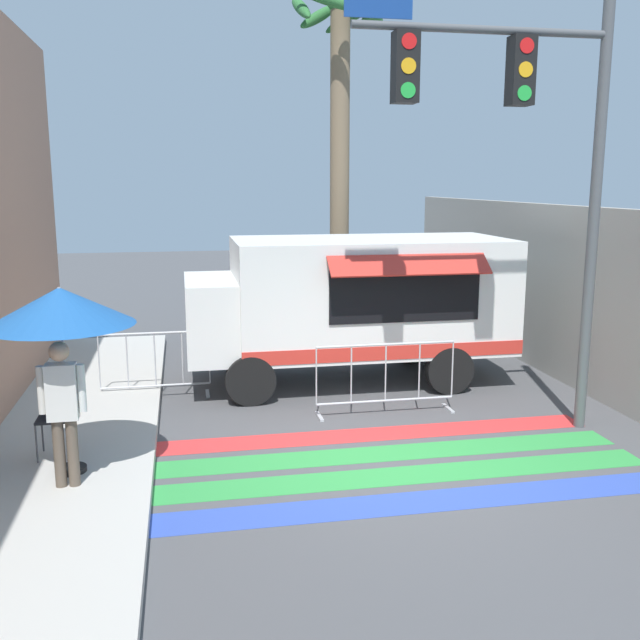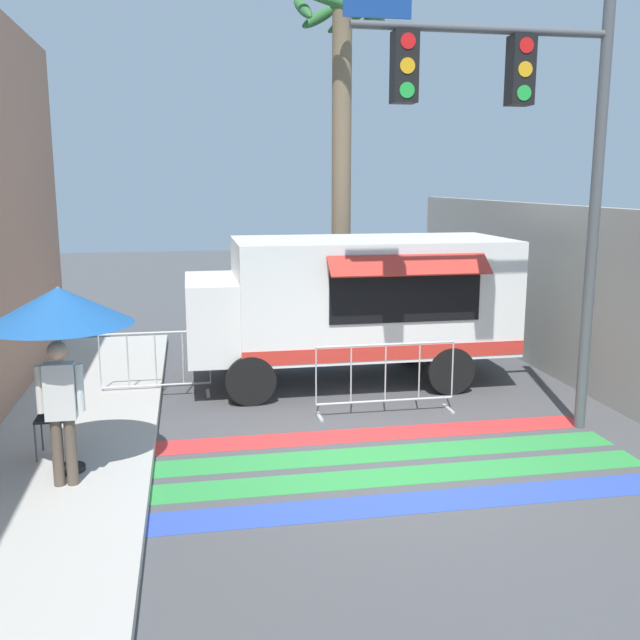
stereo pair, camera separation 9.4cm
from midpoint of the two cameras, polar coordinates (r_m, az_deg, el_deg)
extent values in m
plane|color=#4C4C4F|center=(9.61, 6.50, -11.34)|extent=(60.00, 60.00, 0.00)
cube|color=#A39E93|center=(13.53, 20.13, 1.71)|extent=(0.20, 16.00, 3.22)
cube|color=#334FB2|center=(8.60, 8.80, -14.15)|extent=(6.40, 0.56, 0.01)
cube|color=green|center=(9.26, 7.22, -12.22)|extent=(6.40, 0.56, 0.01)
cube|color=green|center=(9.93, 5.88, -10.55)|extent=(6.40, 0.56, 0.01)
cube|color=red|center=(10.61, 4.71, -9.08)|extent=(6.40, 0.56, 0.01)
cube|color=white|center=(13.05, 4.27, 2.10)|extent=(4.91, 2.39, 2.01)
cube|color=white|center=(12.71, -6.52, 0.32)|extent=(1.73, 2.20, 1.36)
cube|color=#1E232D|center=(12.62, -10.26, 1.71)|extent=(0.06, 1.91, 0.52)
cube|color=black|center=(11.96, 7.10, 1.96)|extent=(2.60, 0.03, 0.91)
cube|color=red|center=(11.69, 7.46, 4.38)|extent=(2.70, 0.43, 0.31)
cube|color=red|center=(12.08, 5.66, -2.66)|extent=(4.91, 0.01, 0.24)
cylinder|color=black|center=(11.85, -5.35, -4.82)|extent=(0.84, 0.22, 0.84)
cylinder|color=black|center=(13.98, -6.17, -2.38)|extent=(0.84, 0.22, 0.84)
cylinder|color=black|center=(12.63, 10.56, -3.97)|extent=(0.84, 0.22, 0.84)
cylinder|color=black|center=(14.64, 7.49, -1.80)|extent=(0.84, 0.22, 0.84)
cylinder|color=#515456|center=(11.01, 21.29, 7.24)|extent=(0.16, 0.16, 6.12)
cylinder|color=#515456|center=(10.35, 13.20, 21.70)|extent=(3.59, 0.11, 0.11)
cube|color=black|center=(10.46, 16.00, 18.62)|extent=(0.32, 0.28, 0.90)
cylinder|color=red|center=(10.38, 16.46, 20.33)|extent=(0.20, 0.02, 0.20)
cylinder|color=#F2A519|center=(10.34, 16.36, 18.70)|extent=(0.20, 0.02, 0.20)
cylinder|color=green|center=(10.30, 16.27, 17.05)|extent=(0.20, 0.02, 0.20)
cube|color=black|center=(9.87, 7.04, 19.42)|extent=(0.32, 0.28, 0.90)
cylinder|color=red|center=(9.79, 7.35, 21.27)|extent=(0.20, 0.02, 0.20)
cylinder|color=#F2A519|center=(9.74, 7.31, 19.53)|extent=(0.20, 0.02, 0.20)
cylinder|color=green|center=(9.70, 7.26, 17.78)|extent=(0.20, 0.02, 0.20)
cube|color=navy|center=(9.91, 4.91, 23.72)|extent=(0.90, 0.02, 0.28)
cylinder|color=black|center=(9.42, -19.07, -11.15)|extent=(0.36, 0.36, 0.06)
cylinder|color=#B2B2B7|center=(9.07, -19.51, -4.63)|extent=(0.04, 0.04, 2.28)
cone|color=#1E59A5|center=(8.88, -19.89, 1.06)|extent=(1.72, 1.72, 0.45)
cylinder|color=#4C4C51|center=(9.76, -21.54, -9.17)|extent=(0.02, 0.02, 0.49)
cylinder|color=#4C4C51|center=(9.69, -19.18, -9.15)|extent=(0.02, 0.02, 0.49)
cylinder|color=#4C4C51|center=(10.14, -21.12, -8.39)|extent=(0.02, 0.02, 0.49)
cylinder|color=#4C4C51|center=(10.07, -18.84, -8.37)|extent=(0.02, 0.02, 0.49)
cube|color=black|center=(9.83, -20.27, -7.33)|extent=(0.43, 0.43, 0.03)
cube|color=black|center=(9.95, -20.18, -5.61)|extent=(0.43, 0.03, 0.47)
cylinder|color=brown|center=(8.91, -19.96, -9.92)|extent=(0.13, 0.13, 0.81)
cylinder|color=brown|center=(8.88, -19.00, -9.91)|extent=(0.13, 0.13, 0.81)
cube|color=silver|center=(8.67, -19.79, -5.38)|extent=(0.34, 0.20, 0.66)
cylinder|color=silver|center=(8.70, -21.24, -5.20)|extent=(0.09, 0.09, 0.56)
cylinder|color=silver|center=(8.62, -18.36, -5.14)|extent=(0.09, 0.09, 0.56)
sphere|color=tan|center=(8.55, -20.00, -2.34)|extent=(0.23, 0.23, 0.23)
cylinder|color=#B7BABF|center=(11.23, 5.54, -1.97)|extent=(2.24, 0.04, 0.04)
cylinder|color=#B7BABF|center=(11.47, 5.45, -6.46)|extent=(2.24, 0.04, 0.04)
cylinder|color=#B7BABF|center=(11.10, -0.08, -4.54)|extent=(0.02, 0.02, 0.92)
cylinder|color=#B7BABF|center=(11.21, 2.74, -4.39)|extent=(0.02, 0.02, 0.92)
cylinder|color=#B7BABF|center=(11.34, 5.50, -4.24)|extent=(0.02, 0.02, 0.92)
cylinder|color=#B7BABF|center=(11.51, 8.18, -4.08)|extent=(0.02, 0.02, 0.92)
cylinder|color=#B7BABF|center=(11.69, 10.78, -3.92)|extent=(0.02, 0.02, 0.92)
cube|color=#B7BABF|center=(11.30, 0.17, -7.71)|extent=(0.06, 0.44, 0.03)
cube|color=#B7BABF|center=(11.86, 10.44, -6.98)|extent=(0.06, 0.44, 0.03)
cylinder|color=#B7BABF|center=(12.35, -12.90, -1.01)|extent=(1.83, 0.04, 0.04)
cylinder|color=#B7BABF|center=(12.57, -12.72, -5.12)|extent=(1.83, 0.04, 0.04)
cylinder|color=#B7BABF|center=(12.53, -17.00, -3.21)|extent=(0.02, 0.02, 0.92)
cylinder|color=#B7BABF|center=(12.48, -14.91, -3.15)|extent=(0.02, 0.02, 0.92)
cylinder|color=#B7BABF|center=(12.45, -12.81, -3.08)|extent=(0.02, 0.02, 0.92)
cylinder|color=#B7BABF|center=(12.44, -10.70, -3.01)|extent=(0.02, 0.02, 0.92)
cylinder|color=#B7BABF|center=(12.45, -8.59, -2.94)|extent=(0.02, 0.02, 0.92)
cube|color=#B7BABF|center=(12.70, -16.61, -6.06)|extent=(0.06, 0.44, 0.03)
cube|color=#B7BABF|center=(12.62, -8.73, -5.82)|extent=(0.06, 0.44, 0.03)
cylinder|color=#7A664C|center=(15.88, 1.89, 10.93)|extent=(0.42, 0.42, 7.24)
ellipsoid|color=#2D6B33|center=(16.59, 4.73, 23.47)|extent=(0.52, 1.61, 0.65)
ellipsoid|color=#2D6B33|center=(16.85, 2.79, 23.05)|extent=(1.18, 0.88, 0.77)
ellipsoid|color=#2D6B33|center=(16.68, 0.24, 23.12)|extent=(1.13, 0.90, 0.81)
ellipsoid|color=#2D6B33|center=(16.08, -1.21, 23.70)|extent=(0.30, 1.65, 0.90)
ellipsoid|color=#2D6B33|center=(15.76, 3.62, 23.91)|extent=(1.28, 0.79, 0.77)
camera|label=1|loc=(0.05, -89.77, 0.05)|focal=40.00mm
camera|label=2|loc=(0.05, 90.23, -0.05)|focal=40.00mm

